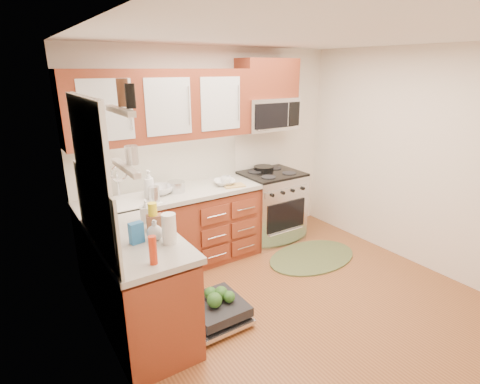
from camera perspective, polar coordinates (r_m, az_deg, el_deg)
floor at (r=3.94m, az=9.67°, el=-16.84°), size 3.50×3.50×0.00m
ceiling at (r=3.24m, az=12.20°, el=22.32°), size 3.50×3.50×0.00m
wall_back at (r=4.75m, az=-3.96°, el=6.11°), size 3.50×0.04×2.50m
wall_left at (r=2.56m, az=-18.97°, el=-5.78°), size 0.04×3.50×2.50m
wall_right at (r=4.74m, az=26.34°, el=4.20°), size 0.04×3.50×2.50m
base_cabinet_back at (r=4.45m, az=-10.00°, el=-6.21°), size 2.05×0.60×0.85m
base_cabinet_left at (r=3.47m, az=-14.95°, el=-14.21°), size 0.60×1.25×0.85m
countertop_back at (r=4.27m, az=-10.29°, el=-0.45°), size 2.07×0.64×0.05m
countertop_left at (r=3.24m, az=-15.47°, el=-7.06°), size 0.64×1.27×0.05m
backsplash_back at (r=4.45m, az=-12.04°, el=4.37°), size 2.05×0.02×0.57m
backsplash_left at (r=3.06m, az=-21.19°, el=-2.91°), size 0.02×1.25×0.57m
upper_cabinets at (r=4.19m, az=-11.82°, el=12.79°), size 2.05×0.35×0.75m
cabinet_over_mw at (r=4.87m, az=4.16°, el=16.91°), size 0.76×0.35×0.47m
range at (r=5.08m, az=4.72°, el=-2.22°), size 0.76×0.64×0.95m
microwave at (r=4.88m, az=4.22°, el=11.79°), size 0.76×0.38×0.40m
sink at (r=4.12m, az=-16.81°, el=-3.12°), size 0.62×0.50×0.26m
dishwasher at (r=3.66m, az=-4.11°, el=-17.76°), size 0.70×0.60×0.20m
window at (r=2.94m, az=-21.84°, el=3.14°), size 0.03×1.05×1.05m
window_blind at (r=2.88m, az=-22.13°, el=9.56°), size 0.02×0.96×0.40m
shelf_upper at (r=2.04m, az=-17.87°, el=11.72°), size 0.04×0.40×0.03m
shelf_lower at (r=2.09m, az=-17.08°, el=3.55°), size 0.04×0.40×0.03m
rug at (r=4.83m, az=10.92°, el=-9.70°), size 1.34×1.01×0.02m
skillet at (r=5.05m, az=3.63°, el=3.66°), size 0.34×0.34×0.05m
stock_pot at (r=4.27m, az=-9.69°, el=0.81°), size 0.24×0.24×0.12m
cutting_board at (r=4.42m, az=-0.92°, el=0.98°), size 0.27×0.21×0.02m
canister at (r=3.97m, az=-12.92°, el=-0.37°), size 0.12×0.12×0.17m
paper_towel_roll at (r=3.02m, az=-10.76°, el=-5.52°), size 0.13×0.13×0.25m
mustard_bottle at (r=3.30m, az=-13.12°, el=-3.64°), size 0.08×0.08×0.24m
red_bottle at (r=2.74m, az=-13.13°, el=-8.63°), size 0.07×0.07×0.21m
wooden_box at (r=3.32m, az=-12.85°, el=-4.53°), size 0.15×0.12×0.13m
blue_carton at (r=3.10m, az=-15.52°, el=-6.01°), size 0.12×0.08×0.17m
bowl_a at (r=4.47m, az=-2.35°, el=1.47°), size 0.33×0.33×0.06m
bowl_b at (r=4.24m, az=-12.11°, el=0.29°), size 0.34×0.34×0.09m
cup at (r=4.53m, az=-2.14°, el=1.89°), size 0.12×0.12×0.09m
soap_bottle_a at (r=4.08m, az=-13.71°, el=1.11°), size 0.13×0.13×0.31m
soap_bottle_b at (r=3.48m, az=-14.15°, el=-2.79°), size 0.12×0.12×0.21m
soap_bottle_c at (r=3.12m, az=-12.89°, el=-5.64°), size 0.17×0.17×0.17m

